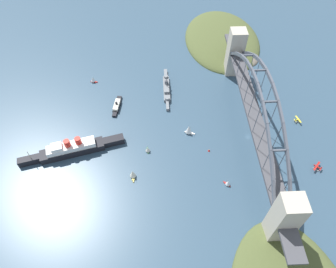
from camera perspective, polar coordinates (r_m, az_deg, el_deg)
name	(u,v)px	position (r m, az deg, el deg)	size (l,w,h in m)	color
ground_plane	(248,136)	(315.95, 14.63, -0.44)	(1400.00, 1400.00, 0.00)	#334C60
harbor_arch_bridge	(254,116)	(293.79, 15.79, 3.20)	(261.82, 16.94, 71.34)	#BCB29E
headland_east_shore	(223,41)	(432.00, 10.21, 16.68)	(142.08, 97.30, 21.30)	#4C562D
ocean_liner	(73,149)	(303.14, -17.33, -2.66)	(32.34, 97.70, 18.91)	black
naval_cruiser	(166,88)	(349.72, -0.28, 8.56)	(65.53, 7.02, 16.50)	slate
harbor_ferry_steamer	(117,106)	(335.30, -9.49, 5.23)	(30.26, 8.95, 7.49)	black
seaplane_taxiing_near_bridge	(317,167)	(313.52, 25.97, -5.55)	(9.75, 9.54, 4.92)	#B7B7B2
seaplane_second_in_formation	(297,120)	(344.15, 22.93, 2.39)	(10.00, 7.19, 4.82)	#B7B7B2
small_boat_0	(228,183)	(277.20, 11.12, -8.89)	(6.57, 6.59, 7.53)	#B2231E
small_boat_1	(148,149)	(292.53, -3.79, -2.84)	(7.82, 4.76, 7.55)	#2D6B3D
small_boat_2	(133,174)	(277.08, -6.58, -7.37)	(10.16, 5.95, 10.24)	gold
small_boat_3	(189,129)	(304.91, 3.88, 0.85)	(7.46, 10.52, 11.95)	silver
small_boat_4	(93,80)	(369.20, -13.80, 9.80)	(5.43, 8.30, 8.01)	#B2231E
channel_marker_buoy	(209,150)	(296.65, 7.65, -3.03)	(2.20, 2.20, 2.75)	red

